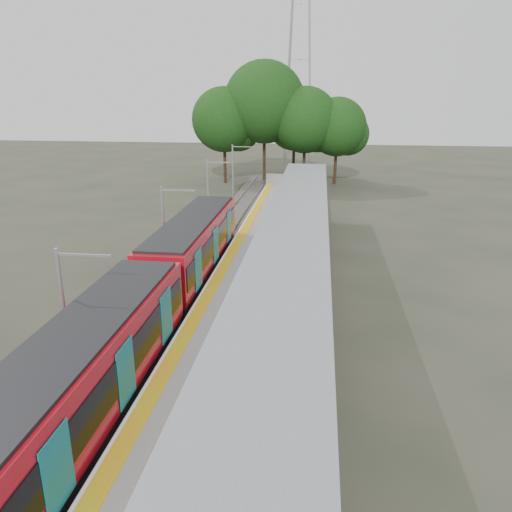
{
  "coord_description": "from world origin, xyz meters",
  "views": [
    {
      "loc": [
        2.68,
        -8.5,
        10.57
      ],
      "look_at": [
        -0.47,
        16.35,
        2.3
      ],
      "focal_mm": 35.0,
      "sensor_mm": 36.0,
      "label": 1
    }
  ],
  "objects": [
    {
      "name": "canopy",
      "position": [
        1.61,
        16.19,
        4.2
      ],
      "size": [
        3.27,
        38.0,
        3.66
      ],
      "color": "#9EA0A5",
      "rests_on": "platform"
    },
    {
      "name": "info_pillar_far",
      "position": [
        1.71,
        24.87,
        1.7
      ],
      "size": [
        0.36,
        0.36,
        1.62
      ],
      "rotation": [
        0.0,
        0.0,
        0.08
      ],
      "color": "#C9B892",
      "rests_on": "platform"
    },
    {
      "name": "litter_bin",
      "position": [
        2.23,
        12.22,
        1.46
      ],
      "size": [
        0.54,
        0.54,
        0.93
      ],
      "primitive_type": "cylinder",
      "rotation": [
        0.0,
        0.0,
        0.23
      ],
      "color": "#9EA0A5",
      "rests_on": "platform"
    },
    {
      "name": "end_fence",
      "position": [
        0.0,
        44.95,
        1.6
      ],
      "size": [
        6.0,
        0.1,
        1.2
      ],
      "primitive_type": "cube",
      "color": "#9EA0A5",
      "rests_on": "platform"
    },
    {
      "name": "platform",
      "position": [
        0.0,
        20.0,
        0.5
      ],
      "size": [
        6.0,
        50.0,
        1.0
      ],
      "primitive_type": "cube",
      "color": "gray",
      "rests_on": "ground"
    },
    {
      "name": "tree_cluster",
      "position": [
        -2.4,
        52.45,
        7.97
      ],
      "size": [
        20.37,
        12.8,
        14.18
      ],
      "color": "#382316",
      "rests_on": "ground"
    },
    {
      "name": "trackbed",
      "position": [
        -4.5,
        20.0,
        0.12
      ],
      "size": [
        3.0,
        70.0,
        0.24
      ],
      "primitive_type": "cube",
      "color": "#59544C",
      "rests_on": "ground"
    },
    {
      "name": "bench_mid",
      "position": [
        1.79,
        22.64,
        1.6
      ],
      "size": [
        1.18,
        1.73,
        1.14
      ],
      "rotation": [
        0.0,
        0.0,
        0.43
      ],
      "color": "#0F1A4C",
      "rests_on": "platform"
    },
    {
      "name": "pylon",
      "position": [
        -1.0,
        73.0,
        19.0
      ],
      "size": [
        8.0,
        4.0,
        38.0
      ],
      "primitive_type": null,
      "color": "#9EA0A5",
      "rests_on": "ground"
    },
    {
      "name": "catenary_masts",
      "position": [
        -6.22,
        19.0,
        2.91
      ],
      "size": [
        2.08,
        48.16,
        5.4
      ],
      "color": "#9EA0A5",
      "rests_on": "ground"
    },
    {
      "name": "tactile_strip",
      "position": [
        -2.55,
        20.0,
        1.01
      ],
      "size": [
        0.6,
        50.0,
        0.02
      ],
      "primitive_type": "cube",
      "color": "gold",
      "rests_on": "platform"
    },
    {
      "name": "bench_near",
      "position": [
        2.17,
        6.45,
        1.53
      ],
      "size": [
        0.68,
        1.53,
        1.01
      ],
      "rotation": [
        0.0,
        0.0,
        -0.16
      ],
      "color": "#0F1A4C",
      "rests_on": "platform"
    },
    {
      "name": "train",
      "position": [
        -4.5,
        11.72,
        2.05
      ],
      "size": [
        2.74,
        27.6,
        3.62
      ],
      "color": "black",
      "rests_on": "ground"
    },
    {
      "name": "info_pillar_near",
      "position": [
        1.37,
        5.67,
        1.73
      ],
      "size": [
        0.38,
        0.38,
        1.68
      ],
      "rotation": [
        0.0,
        0.0,
        -0.18
      ],
      "color": "#C9B892",
      "rests_on": "platform"
    },
    {
      "name": "bench_far",
      "position": [
        2.61,
        26.67,
        1.55
      ],
      "size": [
        0.6,
        1.56,
        1.04
      ],
      "rotation": [
        0.0,
        0.0,
        -0.09
      ],
      "color": "#0F1A4C",
      "rests_on": "platform"
    }
  ]
}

